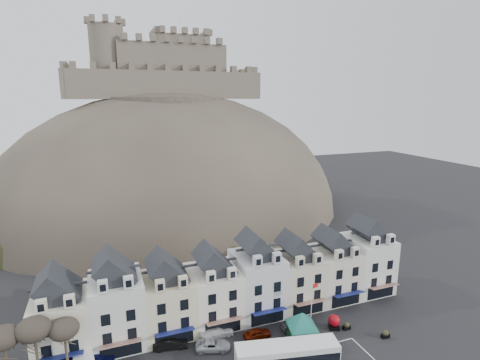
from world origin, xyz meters
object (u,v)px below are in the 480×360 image
object	(u,v)px
car_navy	(96,359)
car_maroon	(257,333)
car_black	(170,343)
car_white	(216,332)
bus_shelter	(302,320)
bus	(287,356)
flagpole	(312,303)
red_buoy	(334,322)
car_silver	(213,345)
car_charcoal	(296,325)

from	to	relation	value
car_navy	car_maroon	xyz separation A→B (m)	(20.80, -2.23, -0.09)
car_black	car_maroon	world-z (taller)	car_black
car_navy	car_white	bearing A→B (deg)	-77.88
car_maroon	bus_shelter	bearing A→B (deg)	-123.77
car_black	car_maroon	xyz separation A→B (m)	(11.60, -2.02, -0.09)
bus	flagpole	xyz separation A→B (m)	(6.95, 5.89, 2.25)
bus	red_buoy	distance (m)	11.49
bus_shelter	car_white	world-z (taller)	bus_shelter
car_maroon	car_white	bearing A→B (deg)	67.49
car_silver	car_charcoal	world-z (taller)	car_charcoal
bus	car_navy	bearing A→B (deg)	168.83
bus_shelter	car_maroon	xyz separation A→B (m)	(-5.01, 3.43, -3.03)
car_navy	car_white	xyz separation A→B (m)	(15.60, 0.00, -0.04)
flagpole	bus_shelter	bearing A→B (deg)	-141.26
red_buoy	car_charcoal	size ratio (longest dim) A/B	0.47
red_buoy	car_charcoal	xyz separation A→B (m)	(-5.20, 1.71, -0.34)
flagpole	car_navy	size ratio (longest dim) A/B	1.65
bus	car_charcoal	size ratio (longest dim) A/B	2.90
red_buoy	car_maroon	size ratio (longest dim) A/B	0.54
flagpole	car_silver	bearing A→B (deg)	176.58
bus_shelter	flagpole	size ratio (longest dim) A/B	0.99
car_black	car_white	size ratio (longest dim) A/B	0.92
flagpole	car_charcoal	xyz separation A→B (m)	(-1.88, 0.90, -3.48)
car_silver	car_charcoal	bearing A→B (deg)	-72.84
car_white	bus	bearing A→B (deg)	-150.03
bus	flagpole	size ratio (longest dim) A/B	1.75
car_silver	car_maroon	size ratio (longest dim) A/B	1.15
red_buoy	car_white	size ratio (longest dim) A/B	0.42
car_navy	car_black	world-z (taller)	car_navy
flagpole	car_silver	size ratio (longest dim) A/B	1.64
flagpole	car_white	bearing A→B (deg)	165.62
bus	red_buoy	xyz separation A→B (m)	(10.27, 5.08, -0.88)
flagpole	car_maroon	world-z (taller)	flagpole
bus	car_black	world-z (taller)	bus
car_charcoal	car_navy	bearing A→B (deg)	84.49
flagpole	car_white	xyz separation A→B (m)	(-13.08, 3.35, -3.49)
red_buoy	car_white	bearing A→B (deg)	165.74
bus_shelter	car_black	world-z (taller)	bus_shelter
bus_shelter	car_maroon	distance (m)	6.79
bus_shelter	bus	bearing A→B (deg)	-126.29
car_charcoal	car_black	bearing A→B (deg)	82.43
red_buoy	flagpole	size ratio (longest dim) A/B	0.28
car_black	car_white	world-z (taller)	car_black
car_charcoal	red_buoy	bearing A→B (deg)	-108.48
flagpole	car_black	bearing A→B (deg)	170.81
red_buoy	car_black	bearing A→B (deg)	170.14
car_charcoal	car_white	bearing A→B (deg)	77.36
car_white	car_maroon	bearing A→B (deg)	-116.76
car_charcoal	flagpole	bearing A→B (deg)	-115.74
car_silver	car_charcoal	size ratio (longest dim) A/B	1.01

